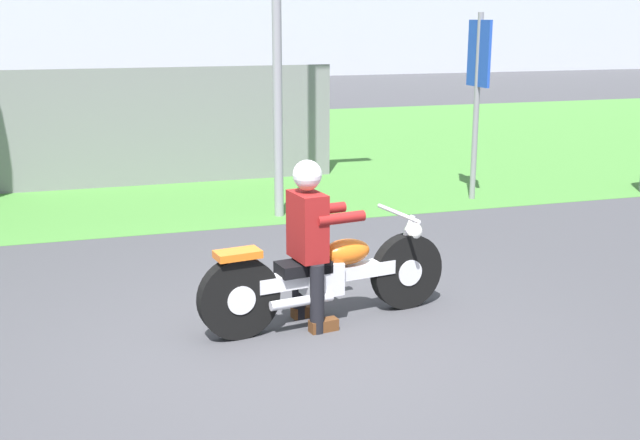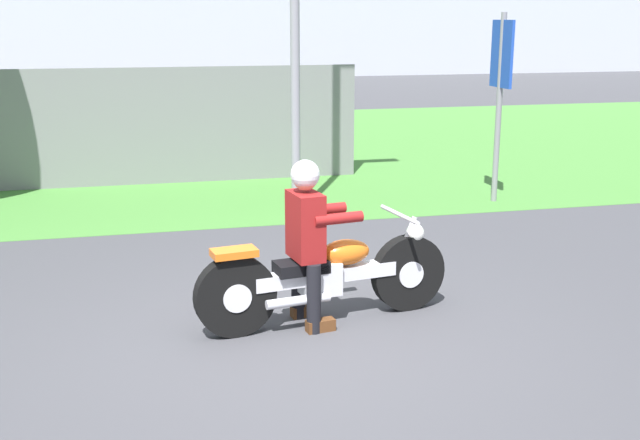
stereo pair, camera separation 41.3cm
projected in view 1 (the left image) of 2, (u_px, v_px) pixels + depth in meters
ground at (309, 354)px, 6.08m from camera, size 120.00×120.00×0.00m
grass_verge at (167, 152)px, 15.21m from camera, size 60.00×12.00×0.01m
motorcycle_lead at (328, 276)px, 6.64m from camera, size 2.26×0.70×0.90m
rider_lead at (309, 230)px, 6.46m from camera, size 0.60×0.52×1.42m
sign_banner at (478, 77)px, 10.85m from camera, size 0.08×0.60×2.60m
fence_segment at (109, 129)px, 11.84m from camera, size 7.00×0.06×1.80m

